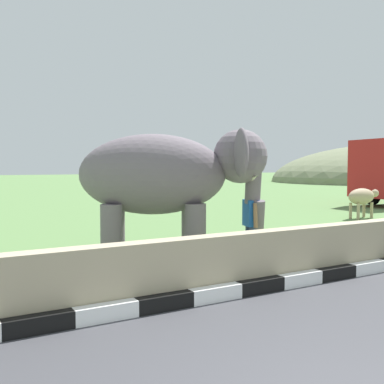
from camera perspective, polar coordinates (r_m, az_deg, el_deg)
name	(u,v)px	position (r m, az deg, el deg)	size (l,w,h in m)	color
striped_curb	(136,308)	(6.67, -7.08, -14.33)	(16.20, 0.20, 0.24)	white
barrier_parapet	(254,260)	(7.99, 7.88, -8.55)	(28.00, 0.36, 1.00)	tan
elephant	(170,177)	(9.56, -2.75, 1.96)	(4.02, 3.27, 2.93)	slate
person_handler	(251,221)	(9.98, 7.44, -3.69)	(0.34, 0.66, 1.66)	navy
cow_near	(362,197)	(19.56, 20.76, -0.61)	(1.91, 0.72, 1.23)	tan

